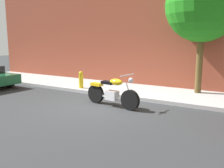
{
  "coord_description": "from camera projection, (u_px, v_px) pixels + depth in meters",
  "views": [
    {
      "loc": [
        4.77,
        -6.86,
        2.25
      ],
      "look_at": [
        0.44,
        0.28,
        0.79
      ],
      "focal_mm": 39.47,
      "sensor_mm": 36.0,
      "label": 1
    }
  ],
  "objects": [
    {
      "name": "ground_plane",
      "position": [
        97.0,
        106.0,
        8.6
      ],
      "size": [
        60.0,
        60.0,
        0.0
      ],
      "primitive_type": "plane",
      "color": "#303335"
    },
    {
      "name": "motorcycle",
      "position": [
        112.0,
        93.0,
        8.54
      ],
      "size": [
        2.21,
        0.74,
        1.18
      ],
      "color": "black",
      "rests_on": "ground"
    },
    {
      "name": "fire_hydrant",
      "position": [
        81.0,
        81.0,
        11.17
      ],
      "size": [
        0.2,
        0.2,
        0.91
      ],
      "color": "gold",
      "rests_on": "ground"
    },
    {
      "name": "street_tree",
      "position": [
        203.0,
        5.0,
        9.6
      ],
      "size": [
        2.92,
        2.92,
        5.12
      ],
      "color": "brown",
      "rests_on": "ground"
    },
    {
      "name": "sidewalk",
      "position": [
        133.0,
        91.0,
        10.94
      ],
      "size": [
        20.63,
        2.67,
        0.14
      ],
      "primitive_type": "cube",
      "color": "#B2B2B2",
      "rests_on": "ground"
    }
  ]
}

